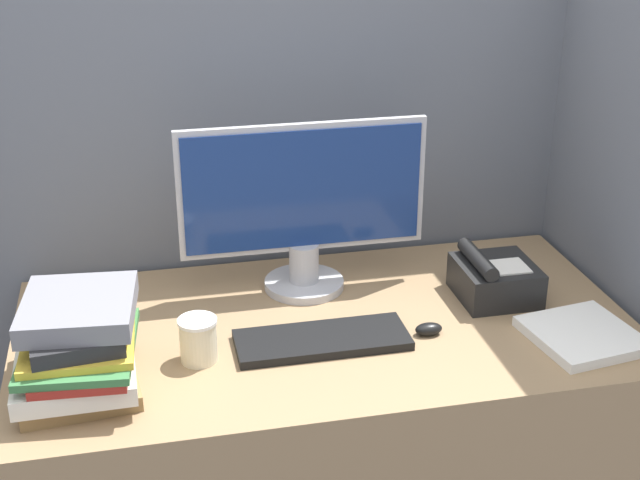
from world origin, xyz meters
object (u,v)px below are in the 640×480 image
(mouse, at_px, (429,329))
(book_stack, at_px, (78,347))
(keyboard, at_px, (322,340))
(coffee_cup, at_px, (198,340))
(desk_telephone, at_px, (494,279))
(monitor, at_px, (303,209))

(mouse, bearing_deg, book_stack, -176.07)
(keyboard, bearing_deg, mouse, -2.66)
(coffee_cup, xyz_separation_m, book_stack, (-0.24, -0.05, 0.04))
(keyboard, relative_size, desk_telephone, 2.07)
(coffee_cup, relative_size, desk_telephone, 0.53)
(keyboard, bearing_deg, desk_telephone, 15.94)
(monitor, xyz_separation_m, desk_telephone, (0.44, -0.15, -0.16))
(mouse, distance_m, desk_telephone, 0.26)
(keyboard, bearing_deg, coffee_cup, -177.85)
(monitor, height_order, coffee_cup, monitor)
(monitor, distance_m, desk_telephone, 0.49)
(mouse, xyz_separation_m, desk_telephone, (0.21, 0.14, 0.03))
(mouse, bearing_deg, keyboard, 177.34)
(monitor, distance_m, keyboard, 0.35)
(mouse, bearing_deg, desk_telephone, 33.60)
(mouse, relative_size, book_stack, 0.20)
(monitor, bearing_deg, desk_telephone, -18.99)
(desk_telephone, bearing_deg, mouse, -146.40)
(monitor, distance_m, book_stack, 0.64)
(monitor, distance_m, mouse, 0.42)
(keyboard, xyz_separation_m, mouse, (0.24, -0.01, 0.00))
(book_stack, bearing_deg, mouse, 3.93)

